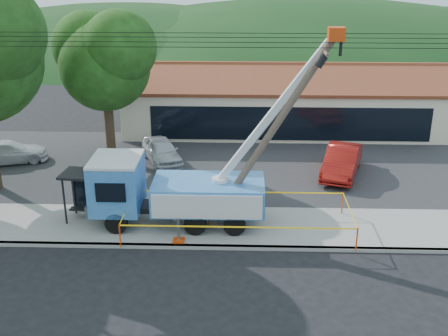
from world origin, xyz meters
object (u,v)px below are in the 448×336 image
Objects in this scene: car_silver at (162,164)px; car_white at (10,164)px; bus_shelter at (91,185)px; leaning_pole at (276,126)px; car_red at (341,176)px; utility_truck at (173,189)px.

car_white is at bearing 158.69° from car_silver.
leaning_pole is at bearing 2.84° from bus_shelter.
car_red is at bearing -32.61° from car_silver.
leaning_pole is 2.10× the size of car_silver.
utility_truck is at bearing -126.70° from car_red.
car_silver is (-6.14, 8.16, -4.88)m from leaning_pole.
utility_truck is 3.81m from bus_shelter.
bus_shelter is at bearing -136.99° from car_red.
bus_shelter reaches higher than car_white.
car_silver is 0.85× the size of car_red.
car_red is (12.47, 6.02, -1.85)m from bus_shelter.
car_silver is (-1.63, 7.98, -1.82)m from utility_truck.
car_silver is 10.43m from car_red.
bus_shelter is 0.62× the size of car_silver.
bus_shelter is (-8.31, 0.47, -3.03)m from leaning_pole.
utility_truck is 5.46m from leaning_pole.
car_silver is at bearing 80.30° from bus_shelter.
leaning_pole reaches higher than car_white.
car_red reaches higher than car_white.
utility_truck is 1.24× the size of leaning_pole.
car_white is (-15.22, 7.82, -4.88)m from leaning_pole.
utility_truck is at bearing -145.29° from car_white.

